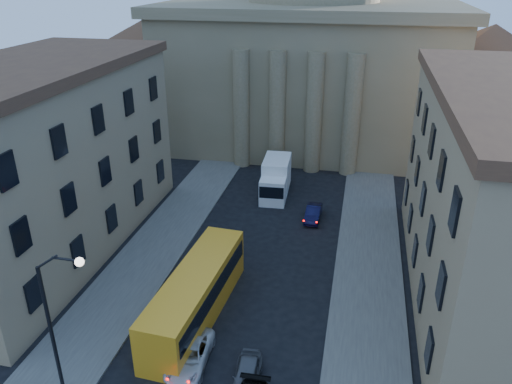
# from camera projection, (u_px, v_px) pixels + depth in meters

# --- Properties ---
(sidewalk_left) EXTENTS (5.00, 60.00, 0.15)m
(sidewalk_left) POSITION_uv_depth(u_px,v_px,m) (128.00, 283.00, 36.07)
(sidewalk_left) COLOR #504E49
(sidewalk_left) RESTS_ON ground
(sidewalk_right) EXTENTS (5.00, 60.00, 0.15)m
(sidewalk_right) POSITION_uv_depth(u_px,v_px,m) (367.00, 315.00, 32.81)
(sidewalk_right) COLOR #504E49
(sidewalk_right) RESTS_ON ground
(church) EXTENTS (68.02, 28.76, 36.60)m
(church) POSITION_uv_depth(u_px,v_px,m) (311.00, 45.00, 62.84)
(church) COLOR #756748
(church) RESTS_ON ground
(building_left) EXTENTS (11.60, 26.60, 14.70)m
(building_left) POSITION_uv_depth(u_px,v_px,m) (38.00, 160.00, 38.20)
(building_left) COLOR #A0855E
(building_left) RESTS_ON ground
(street_lamp) EXTENTS (2.62, 0.44, 8.83)m
(street_lamp) POSITION_uv_depth(u_px,v_px,m) (57.00, 315.00, 24.72)
(street_lamp) COLOR black
(street_lamp) RESTS_ON ground
(car_left_mid) EXTENTS (2.33, 4.67, 1.27)m
(car_left_mid) POSITION_uv_depth(u_px,v_px,m) (190.00, 355.00, 28.67)
(car_left_mid) COLOR silver
(car_left_mid) RESTS_ON ground
(car_right_far) EXTENTS (1.74, 3.74, 1.24)m
(car_right_far) POSITION_uv_depth(u_px,v_px,m) (247.00, 375.00, 27.32)
(car_right_far) COLOR #525358
(car_right_far) RESTS_ON ground
(car_right_distant) EXTENTS (1.38, 3.74, 1.22)m
(car_right_distant) POSITION_uv_depth(u_px,v_px,m) (313.00, 213.00, 45.07)
(car_right_distant) COLOR black
(car_right_distant) RESTS_ON ground
(city_bus) EXTENTS (3.50, 12.09, 3.36)m
(city_bus) POSITION_uv_depth(u_px,v_px,m) (196.00, 293.00, 32.14)
(city_bus) COLOR orange
(city_bus) RESTS_ON ground
(box_truck) EXTENTS (2.82, 6.46, 3.48)m
(box_truck) POSITION_uv_depth(u_px,v_px,m) (276.00, 179.00, 49.62)
(box_truck) COLOR white
(box_truck) RESTS_ON ground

